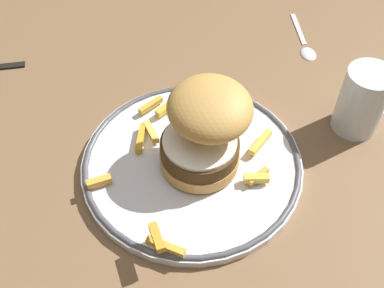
{
  "coord_description": "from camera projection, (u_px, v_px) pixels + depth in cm",
  "views": [
    {
      "loc": [
        -3.46,
        -34.45,
        48.44
      ],
      "look_at": [
        -0.93,
        2.5,
        4.6
      ],
      "focal_mm": 42.65,
      "sensor_mm": 36.0,
      "label": 1
    }
  ],
  "objects": [
    {
      "name": "water_glass",
      "position": [
        361.0,
        104.0,
        0.62
      ],
      "size": [
        6.43,
        6.43,
        9.81
      ],
      "color": "silver",
      "rests_on": "ground_plane"
    },
    {
      "name": "dinner_plate",
      "position": [
        192.0,
        162.0,
        0.6
      ],
      "size": [
        29.1,
        29.1,
        1.6
      ],
      "color": "silver",
      "rests_on": "ground_plane"
    },
    {
      "name": "fries_pile",
      "position": [
        183.0,
        155.0,
        0.59
      ],
      "size": [
        24.61,
        28.05,
        2.95
      ],
      "color": "gold",
      "rests_on": "dinner_plate"
    },
    {
      "name": "ground_plane",
      "position": [
        200.0,
        190.0,
        0.61
      ],
      "size": [
        126.47,
        96.18,
        4.0
      ],
      "primitive_type": "cube",
      "color": "brown"
    },
    {
      "name": "spoon",
      "position": [
        306.0,
        47.0,
        0.77
      ],
      "size": [
        2.66,
        13.33,
        0.9
      ],
      "color": "silver",
      "rests_on": "ground_plane"
    },
    {
      "name": "burger",
      "position": [
        207.0,
        129.0,
        0.56
      ],
      "size": [
        12.21,
        13.02,
        10.99
      ],
      "color": "#C38B44",
      "rests_on": "dinner_plate"
    }
  ]
}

